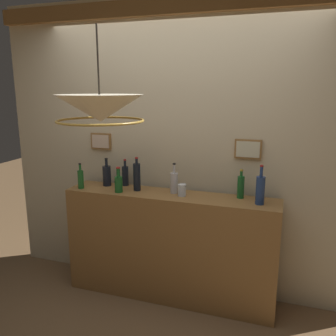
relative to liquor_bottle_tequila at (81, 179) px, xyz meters
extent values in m
cube|color=beige|center=(0.85, 0.35, 0.26)|extent=(3.56, 0.08, 2.71)
cube|color=olive|center=(0.85, 0.29, 1.50)|extent=(3.56, 0.10, 0.14)
cube|color=olive|center=(0.06, 0.30, 0.32)|extent=(0.21, 0.03, 0.16)
cube|color=beige|center=(0.06, 0.28, 0.32)|extent=(0.18, 0.01, 0.13)
cube|color=olive|center=(1.49, 0.30, 0.32)|extent=(0.23, 0.03, 0.17)
cube|color=beige|center=(1.49, 0.28, 0.32)|extent=(0.20, 0.01, 0.14)
cube|color=olive|center=(0.85, 0.09, -0.59)|extent=(1.93, 0.36, 1.00)
cylinder|color=#1A5621|center=(0.00, 0.00, -0.01)|extent=(0.06, 0.06, 0.17)
cylinder|color=#1A5621|center=(0.00, 0.00, 0.11)|extent=(0.02, 0.02, 0.06)
cylinder|color=black|center=(0.00, 0.00, 0.14)|extent=(0.02, 0.02, 0.01)
cylinder|color=navy|center=(1.63, 0.07, 0.02)|extent=(0.07, 0.07, 0.23)
cylinder|color=navy|center=(1.63, 0.07, 0.18)|extent=(0.02, 0.02, 0.08)
cylinder|color=maroon|center=(1.63, 0.07, 0.23)|extent=(0.03, 0.03, 0.01)
cylinder|color=#BDBBBD|center=(0.87, 0.14, 0.00)|extent=(0.07, 0.07, 0.18)
cylinder|color=#BDBBBD|center=(0.87, 0.14, 0.13)|extent=(0.02, 0.02, 0.08)
cylinder|color=black|center=(0.87, 0.14, 0.18)|extent=(0.03, 0.03, 0.01)
cylinder|color=black|center=(0.53, 0.11, 0.03)|extent=(0.07, 0.07, 0.25)
cylinder|color=black|center=(0.53, 0.11, 0.18)|extent=(0.02, 0.02, 0.05)
cylinder|color=maroon|center=(0.53, 0.11, 0.21)|extent=(0.03, 0.03, 0.01)
cylinder|color=#175522|center=(1.46, 0.18, 0.00)|extent=(0.06, 0.06, 0.19)
cylinder|color=#175522|center=(1.46, 0.18, 0.12)|extent=(0.02, 0.02, 0.05)
cylinder|color=#B7932D|center=(1.46, 0.18, 0.15)|extent=(0.03, 0.03, 0.01)
cylinder|color=#175722|center=(0.39, 0.00, -0.02)|extent=(0.07, 0.07, 0.14)
cylinder|color=#175722|center=(0.39, 0.00, 0.09)|extent=(0.03, 0.03, 0.08)
cylinder|color=maroon|center=(0.39, 0.00, 0.13)|extent=(0.04, 0.04, 0.01)
cylinder|color=black|center=(0.35, 0.22, 0.00)|extent=(0.06, 0.06, 0.19)
cylinder|color=black|center=(0.35, 0.22, 0.12)|extent=(0.02, 0.02, 0.06)
cylinder|color=maroon|center=(0.35, 0.22, 0.16)|extent=(0.03, 0.03, 0.01)
cylinder|color=black|center=(0.19, 0.17, 0.00)|extent=(0.08, 0.08, 0.19)
cylinder|color=black|center=(0.19, 0.17, 0.13)|extent=(0.03, 0.03, 0.07)
cylinder|color=black|center=(0.19, 0.17, 0.17)|extent=(0.03, 0.03, 0.01)
cylinder|color=silver|center=(0.96, 0.08, -0.04)|extent=(0.07, 0.07, 0.10)
cone|color=#EFE5C6|center=(0.61, -0.67, 0.70)|extent=(0.58, 0.58, 0.18)
cylinder|color=black|center=(0.61, -0.67, 1.01)|extent=(0.01, 0.01, 0.44)
torus|color=#AD8433|center=(0.61, -0.67, 0.62)|extent=(0.58, 0.58, 0.02)
camera|label=1|loc=(1.79, -2.76, 0.84)|focal=37.72mm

